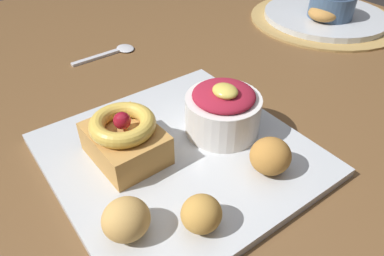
# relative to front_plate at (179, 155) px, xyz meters

# --- Properties ---
(dining_table) EXTENTS (1.38, 1.11, 0.73)m
(dining_table) POSITION_rel_front_plate_xyz_m (-0.07, 0.17, -0.09)
(dining_table) COLOR brown
(dining_table) RESTS_ON ground_plane
(woven_placemat) EXTENTS (0.33, 0.33, 0.00)m
(woven_placemat) POSITION_rel_front_plate_xyz_m (-0.18, 0.53, -0.00)
(woven_placemat) COLOR #AD894C
(woven_placemat) RESTS_ON dining_table
(front_plate) EXTENTS (0.30, 0.30, 0.01)m
(front_plate) POSITION_rel_front_plate_xyz_m (0.00, 0.00, 0.00)
(front_plate) COLOR silver
(front_plate) RESTS_ON dining_table
(cake_slice) EXTENTS (0.10, 0.08, 0.07)m
(cake_slice) POSITION_rel_front_plate_xyz_m (-0.03, -0.06, 0.04)
(cake_slice) COLOR #C68E47
(cake_slice) RESTS_ON front_plate
(berry_ramekin) EXTENTS (0.10, 0.10, 0.07)m
(berry_ramekin) POSITION_rel_front_plate_xyz_m (-0.00, 0.07, 0.04)
(berry_ramekin) COLOR white
(berry_ramekin) RESTS_ON front_plate
(fritter_front) EXTENTS (0.04, 0.04, 0.04)m
(fritter_front) POSITION_rel_front_plate_xyz_m (0.11, -0.05, 0.02)
(fritter_front) COLOR gold
(fritter_front) RESTS_ON front_plate
(fritter_middle) EXTENTS (0.05, 0.05, 0.04)m
(fritter_middle) POSITION_rel_front_plate_xyz_m (0.09, 0.07, 0.03)
(fritter_middle) COLOR #BC7F38
(fritter_middle) RESTS_ON front_plate
(fritter_back) EXTENTS (0.05, 0.05, 0.04)m
(fritter_back) POSITION_rel_front_plate_xyz_m (0.07, -0.11, 0.03)
(fritter_back) COLOR tan
(fritter_back) RESTS_ON front_plate
(back_plate) EXTENTS (0.27, 0.27, 0.01)m
(back_plate) POSITION_rel_front_plate_xyz_m (-0.18, 0.53, 0.01)
(back_plate) COLOR silver
(back_plate) RESTS_ON woven_placemat
(back_ramekin) EXTENTS (0.10, 0.10, 0.07)m
(back_ramekin) POSITION_rel_front_plate_xyz_m (-0.17, 0.52, 0.04)
(back_ramekin) COLOR #3D5675
(back_ramekin) RESTS_ON back_plate
(back_pastry) EXTENTS (0.06, 0.06, 0.03)m
(back_pastry) POSITION_rel_front_plate_xyz_m (-0.16, 0.49, 0.03)
(back_pastry) COLOR #B77F3D
(back_pastry) RESTS_ON back_plate
(spoon) EXTENTS (0.04, 0.13, 0.00)m
(spoon) POSITION_rel_front_plate_xyz_m (-0.32, 0.06, -0.00)
(spoon) COLOR silver
(spoon) RESTS_ON dining_table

